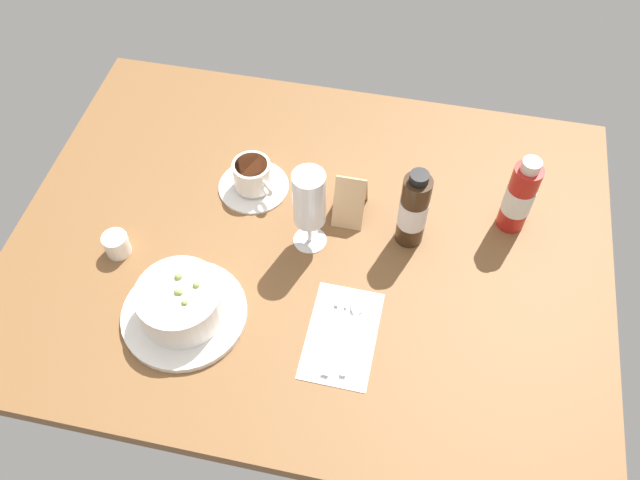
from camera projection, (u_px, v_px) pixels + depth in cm
name	position (u px, v px, depth cm)	size (l,w,h in cm)	color
ground_plane	(310.00, 245.00, 123.11)	(110.00, 84.00, 3.00)	brown
porridge_bowl	(181.00, 304.00, 109.46)	(21.40, 21.40, 8.60)	white
cutlery_setting	(343.00, 332.00, 110.41)	(11.76, 18.86, 0.90)	white
coffee_cup	(253.00, 178.00, 127.11)	(13.81, 13.81, 6.61)	white
creamer_jug	(117.00, 244.00, 118.62)	(5.18, 4.90, 5.02)	white
wine_glass	(309.00, 203.00, 112.47)	(6.18, 6.18, 17.98)	white
sauce_bottle_brown	(413.00, 210.00, 115.74)	(5.20, 5.20, 17.54)	#382314
sauce_bottle_red	(519.00, 197.00, 117.97)	(5.26, 5.26, 17.02)	#B21E19
menu_card	(351.00, 196.00, 121.79)	(5.74, 8.06, 10.00)	tan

